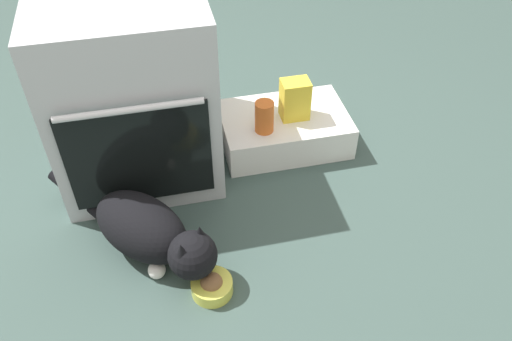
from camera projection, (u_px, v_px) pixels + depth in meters
The scene contains 7 objects.
ground at pixel (169, 229), 2.04m from camera, with size 8.00×8.00×0.00m, color #384C47.
oven at pixel (131, 92), 2.05m from camera, with size 0.62×0.61×0.77m.
pantry_cabinet at pixel (284, 129), 2.37m from camera, with size 0.56×0.37×0.15m, color white.
food_bowl at pixel (212, 286), 1.81m from camera, with size 0.14×0.14×0.09m.
cat at pixel (150, 231), 1.86m from camera, with size 0.60×0.66×0.25m.
snack_bag at pixel (295, 99), 2.25m from camera, with size 0.12×0.09×0.18m, color yellow.
sauce_jar at pixel (264, 117), 2.20m from camera, with size 0.08×0.08×0.14m, color #D16023.
Camera 1 is at (0.03, -1.38, 1.56)m, focal length 36.88 mm.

